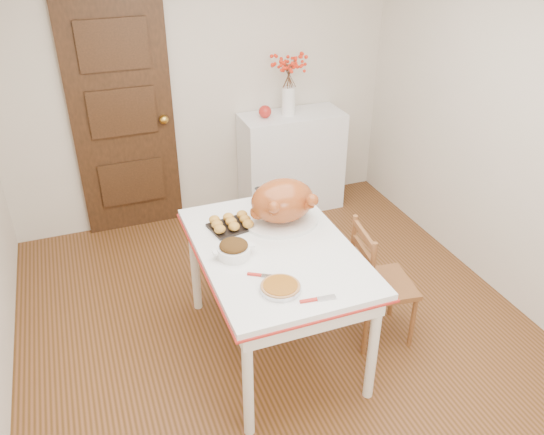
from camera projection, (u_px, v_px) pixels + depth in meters
name	position (u px, v px, depth m)	size (l,w,h in m)	color
floor	(285.00, 341.00, 3.78)	(3.50, 4.00, 0.00)	#462A0E
wall_back	(201.00, 84.00, 4.77)	(3.50, 0.00, 2.50)	beige
wall_right	(529.00, 137.00, 3.69)	(0.00, 4.00, 2.50)	beige
door_back	(123.00, 119.00, 4.65)	(0.85, 0.06, 2.06)	black
sideboard	(291.00, 162.00, 5.22)	(0.95, 0.42, 0.95)	white
kitchen_table	(275.00, 300.00, 3.54)	(0.92, 1.35, 0.81)	white
chair_oak	(383.00, 282.00, 3.64)	(0.39, 0.39, 0.88)	brown
berry_vase	(289.00, 86.00, 4.84)	(0.27, 0.27, 0.53)	white
apple	(265.00, 112.00, 4.88)	(0.11, 0.11, 0.11)	#B2231C
turkey_platter	(282.00, 203.00, 3.50)	(0.48, 0.38, 0.30)	#9D4720
pumpkin_pie	(280.00, 287.00, 2.95)	(0.22, 0.22, 0.05)	brown
stuffing_dish	(234.00, 249.00, 3.23)	(0.25, 0.20, 0.10)	#3F240C
rolls_tray	(231.00, 223.00, 3.51)	(0.27, 0.21, 0.07)	gold
pie_server	(318.00, 299.00, 2.89)	(0.20, 0.06, 0.01)	silver
carving_knife	(267.00, 276.00, 3.07)	(0.23, 0.05, 0.01)	silver
drinking_glass	(259.00, 196.00, 3.80)	(0.06, 0.06, 0.11)	white
shaker_pair	(294.00, 192.00, 3.86)	(0.08, 0.03, 0.08)	white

